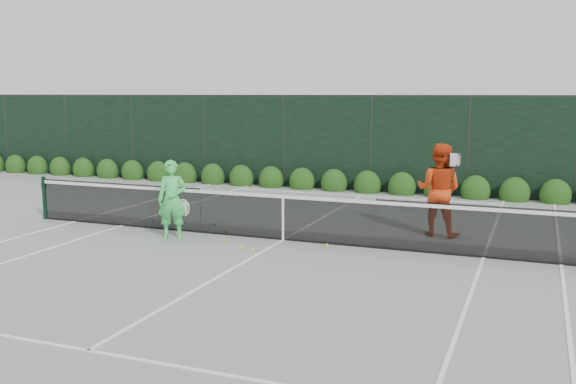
% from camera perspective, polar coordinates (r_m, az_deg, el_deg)
% --- Properties ---
extents(ground, '(80.00, 80.00, 0.00)m').
position_cam_1_polar(ground, '(13.74, -0.43, -4.31)').
color(ground, gray).
rests_on(ground, ground).
extents(tennis_net, '(12.90, 0.10, 1.07)m').
position_cam_1_polar(tennis_net, '(13.63, -0.53, -2.12)').
color(tennis_net, black).
rests_on(tennis_net, ground).
extents(player_woman, '(0.73, 0.61, 1.70)m').
position_cam_1_polar(player_woman, '(13.96, -10.25, -0.68)').
color(player_woman, '#3ED35D').
rests_on(player_woman, ground).
extents(player_man, '(1.08, 0.89, 2.04)m').
position_cam_1_polar(player_man, '(14.39, 13.26, 0.19)').
color(player_man, red).
rests_on(player_man, ground).
extents(court_lines, '(11.03, 23.83, 0.01)m').
position_cam_1_polar(court_lines, '(13.73, -0.43, -4.28)').
color(court_lines, white).
rests_on(court_lines, ground).
extents(windscreen_fence, '(32.00, 21.07, 3.06)m').
position_cam_1_polar(windscreen_fence, '(11.03, -5.69, 0.42)').
color(windscreen_fence, black).
rests_on(windscreen_fence, ground).
extents(hedge_row, '(31.66, 0.65, 0.94)m').
position_cam_1_polar(hedge_row, '(20.39, 7.06, 0.61)').
color(hedge_row, '#15370F').
rests_on(hedge_row, ground).
extents(tennis_balls, '(3.20, 2.03, 0.07)m').
position_cam_1_polar(tennis_balls, '(13.71, -3.69, -4.20)').
color(tennis_balls, '#B4E031').
rests_on(tennis_balls, ground).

